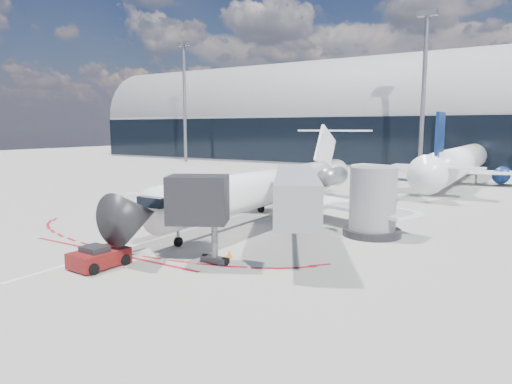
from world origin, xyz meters
The scene contains 14 objects.
ground centered at (0.00, 0.00, 0.00)m, with size 260.00×260.00×0.00m, color gray.
apron_centerline centered at (0.00, 2.00, 0.01)m, with size 0.25×40.00×0.01m, color silver.
apron_stop_bar centered at (0.00, -11.50, 0.01)m, with size 14.00×0.25×0.01m, color maroon.
terminal_building centered at (0.00, 64.97, 8.52)m, with size 150.00×24.15×24.00m.
jet_bridge centered at (9.79, -3.01, 3.01)m, with size 10.03×15.20×4.90m.
light_mast_west centered at (-45.00, 48.00, 12.50)m, with size 0.70×0.70×25.00m, color slate.
light_mast_centre centered at (5.00, 48.00, 12.50)m, with size 0.70×0.70×25.00m, color slate.
regional_jet centered at (2.56, 3.21, 2.61)m, with size 25.26×31.15×7.80m.
pushback_tug centered at (1.81, -13.67, 0.54)m, with size 2.14×4.74×1.22m.
ramp_worker centered at (-1.63, -9.92, 0.81)m, with size 0.59×0.39×1.61m, color #DEFF1A.
uld_container centered at (-6.91, -3.38, 1.03)m, with size 2.71×2.52×2.07m.
safety_cone_left centered at (-8.37, -2.94, 0.21)m, with size 0.31×0.31×0.43m, color #FF6105.
safety_cone_right centered at (6.80, -8.54, 0.24)m, with size 0.34×0.34×0.47m, color #FF6105.
bg_airliner_0 centered at (12.37, 37.67, 5.70)m, with size 35.23×37.30×11.40m, color white, non-canonical shape.
Camera 1 is at (21.67, -29.42, 7.49)m, focal length 32.00 mm.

